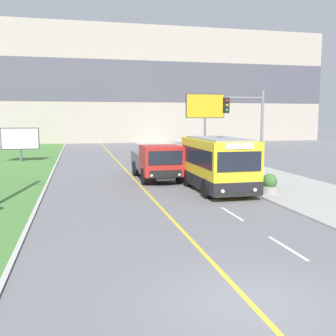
{
  "coord_description": "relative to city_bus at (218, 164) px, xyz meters",
  "views": [
    {
      "loc": [
        -3.66,
        -7.7,
        4.1
      ],
      "look_at": [
        1.1,
        12.93,
        1.4
      ],
      "focal_mm": 42.0,
      "sensor_mm": 36.0,
      "label": 1
    }
  ],
  "objects": [
    {
      "name": "ground_plane",
      "position": [
        -3.96,
        -12.9,
        -1.53
      ],
      "size": [
        300.0,
        300.0,
        0.0
      ],
      "primitive_type": "plane",
      "color": "slate"
    },
    {
      "name": "lane_marking_centre",
      "position": [
        -3.67,
        -11.83,
        -1.52
      ],
      "size": [
        2.88,
        140.0,
        0.01
      ],
      "color": "gold",
      "rests_on": "ground_plane"
    },
    {
      "name": "apartment_block_background",
      "position": [
        -3.96,
        48.59,
        8.1
      ],
      "size": [
        80.0,
        8.04,
        19.24
      ],
      "color": "#A89E8E",
      "rests_on": "ground_plane"
    },
    {
      "name": "city_bus",
      "position": [
        0.0,
        0.0,
        0.0
      ],
      "size": [
        2.74,
        6.09,
        3.01
      ],
      "color": "yellow",
      "rests_on": "ground_plane"
    },
    {
      "name": "dump_truck",
      "position": [
        -2.53,
        4.23,
        -0.31
      ],
      "size": [
        2.55,
        6.78,
        2.38
      ],
      "color": "black",
      "rests_on": "ground_plane"
    },
    {
      "name": "traffic_light_mast",
      "position": [
        1.35,
        -1.19,
        2.02
      ],
      "size": [
        2.28,
        0.32,
        5.55
      ],
      "color": "slate",
      "rests_on": "ground_plane"
    },
    {
      "name": "billboard_large",
      "position": [
        6.67,
        22.48,
        3.65
      ],
      "size": [
        4.56,
        0.24,
        6.82
      ],
      "color": "#59595B",
      "rests_on": "ground_plane"
    },
    {
      "name": "billboard_small",
      "position": [
        -12.85,
        18.38,
        0.58
      ],
      "size": [
        3.41,
        0.24,
        3.2
      ],
      "color": "#59595B",
      "rests_on": "ground_plane"
    },
    {
      "name": "planter_round_near",
      "position": [
        2.41,
        -1.5,
        -0.99
      ],
      "size": [
        1.0,
        1.0,
        1.05
      ],
      "color": "gray",
      "rests_on": "sidewalk_right"
    },
    {
      "name": "planter_round_second",
      "position": [
        2.26,
        3.02,
        -0.97
      ],
      "size": [
        1.01,
        1.01,
        1.09
      ],
      "color": "gray",
      "rests_on": "sidewalk_right"
    },
    {
      "name": "planter_round_third",
      "position": [
        2.18,
        7.54,
        -1.01
      ],
      "size": [
        0.9,
        0.9,
        0.99
      ],
      "color": "gray",
      "rests_on": "sidewalk_right"
    },
    {
      "name": "planter_round_far",
      "position": [
        2.18,
        12.05,
        -1.0
      ],
      "size": [
        0.95,
        0.95,
        1.02
      ],
      "color": "gray",
      "rests_on": "sidewalk_right"
    }
  ]
}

